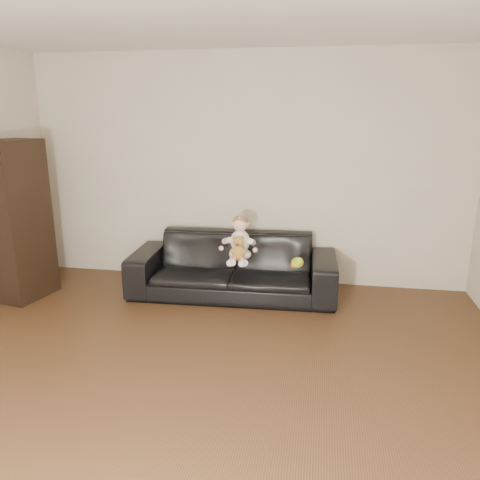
% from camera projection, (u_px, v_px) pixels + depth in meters
% --- Properties ---
extents(floor, '(5.50, 5.50, 0.00)m').
position_uv_depth(floor, '(178.00, 421.00, 3.04)').
color(floor, '#4A2E1A').
rests_on(floor, ground).
extents(wall_back, '(5.00, 0.00, 5.00)m').
position_uv_depth(wall_back, '(246.00, 170.00, 5.31)').
color(wall_back, beige).
rests_on(wall_back, ground).
extents(sofa, '(2.24, 0.95, 0.65)m').
position_uv_depth(sofa, '(233.00, 265.00, 5.10)').
color(sofa, black).
rests_on(sofa, floor).
extents(cabinet, '(0.52, 0.65, 1.68)m').
position_uv_depth(cabinet, '(18.00, 221.00, 4.90)').
color(cabinet, black).
rests_on(cabinet, floor).
extents(shelf_item, '(0.22, 0.28, 0.28)m').
position_uv_depth(shelf_item, '(15.00, 185.00, 4.80)').
color(shelf_item, silver).
rests_on(shelf_item, cabinet).
extents(baby, '(0.36, 0.43, 0.48)m').
position_uv_depth(baby, '(240.00, 241.00, 4.89)').
color(baby, white).
rests_on(baby, sofa).
extents(teddy_bear, '(0.17, 0.17, 0.25)m').
position_uv_depth(teddy_bear, '(238.00, 248.00, 4.76)').
color(teddy_bear, '#A87B30').
rests_on(teddy_bear, sofa).
extents(toy_green, '(0.18, 0.19, 0.11)m').
position_uv_depth(toy_green, '(297.00, 263.00, 4.71)').
color(toy_green, '#B5D519').
rests_on(toy_green, sofa).
extents(toy_rattle, '(0.09, 0.09, 0.07)m').
position_uv_depth(toy_rattle, '(294.00, 265.00, 4.69)').
color(toy_rattle, orange).
rests_on(toy_rattle, sofa).
extents(toy_blue_disc, '(0.13, 0.13, 0.02)m').
position_uv_depth(toy_blue_disc, '(297.00, 262.00, 4.88)').
color(toy_blue_disc, blue).
rests_on(toy_blue_disc, sofa).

